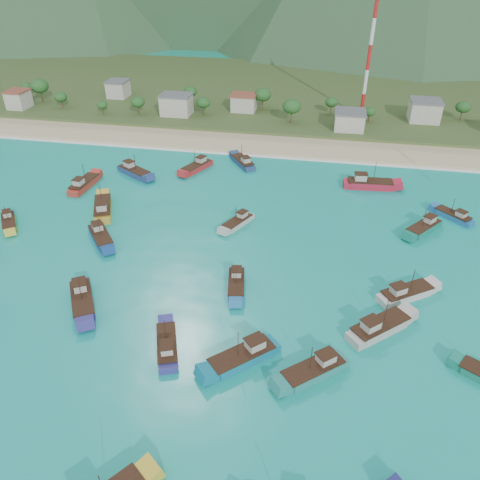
% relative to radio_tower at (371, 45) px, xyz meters
% --- Properties ---
extents(ground, '(600.00, 600.00, 0.00)m').
position_rel_radio_tower_xyz_m(ground, '(-32.01, -108.00, -25.31)').
color(ground, '#0D938E').
rests_on(ground, ground).
extents(beach, '(400.00, 18.00, 1.20)m').
position_rel_radio_tower_xyz_m(beach, '(-32.01, -29.00, -25.31)').
color(beach, beige).
rests_on(beach, ground).
extents(land, '(400.00, 110.00, 2.40)m').
position_rel_radio_tower_xyz_m(land, '(-32.01, 32.00, -25.31)').
color(land, '#385123').
rests_on(land, ground).
extents(surf_line, '(400.00, 2.50, 0.08)m').
position_rel_radio_tower_xyz_m(surf_line, '(-32.01, -38.50, -25.31)').
color(surf_line, white).
rests_on(surf_line, ground).
extents(village, '(206.16, 30.07, 6.68)m').
position_rel_radio_tower_xyz_m(village, '(-19.44, -5.63, -20.71)').
color(village, beige).
rests_on(village, ground).
extents(vegetation, '(277.39, 25.64, 9.27)m').
position_rel_radio_tower_xyz_m(vegetation, '(-35.86, -4.72, -20.00)').
color(vegetation, '#235623').
rests_on(vegetation, ground).
extents(radio_tower, '(1.20, 1.20, 47.42)m').
position_rel_radio_tower_xyz_m(radio_tower, '(0.00, 0.00, 0.00)').
color(radio_tower, red).
rests_on(radio_tower, ground).
extents(boat_0, '(8.38, 8.14, 5.33)m').
position_rel_radio_tower_xyz_m(boat_0, '(19.03, -67.26, -24.73)').
color(boat_0, '#2060A1').
rests_on(boat_0, ground).
extents(boat_1, '(8.93, 9.99, 6.13)m').
position_rel_radio_tower_xyz_m(boat_1, '(11.60, -74.23, -24.59)').
color(boat_1, '#137663').
rests_on(boat_1, ground).
extents(boat_2, '(8.56, 10.33, 6.18)m').
position_rel_radio_tower_xyz_m(boat_2, '(-33.79, -46.18, -24.58)').
color(boat_2, navy).
rests_on(boat_2, ground).
extents(boat_4, '(8.10, 12.47, 7.12)m').
position_rel_radio_tower_xyz_m(boat_4, '(-60.91, -79.42, -24.41)').
color(boat_4, gold).
rests_on(boat_4, ground).
extents(boat_6, '(4.34, 9.78, 5.58)m').
position_rel_radio_tower_xyz_m(boat_6, '(-24.80, -101.29, -24.69)').
color(boat_6, '#2970B1').
rests_on(boat_6, ground).
extents(boat_9, '(10.71, 10.28, 6.78)m').
position_rel_radio_tower_xyz_m(boat_9, '(-20.28, -118.78, -24.47)').
color(boat_9, '#0F718F').
rests_on(boat_9, ground).
extents(boat_10, '(8.98, 10.11, 6.19)m').
position_rel_radio_tower_xyz_m(boat_10, '(-56.14, -90.92, -24.58)').
color(boat_10, navy).
rests_on(boat_10, ground).
extents(boat_12, '(7.48, 8.79, 5.30)m').
position_rel_radio_tower_xyz_m(boat_12, '(-79.13, -88.73, -24.74)').
color(boat_12, yellow).
rests_on(boat_12, ground).
extents(boat_15, '(11.26, 8.75, 6.62)m').
position_rel_radio_tower_xyz_m(boat_15, '(-61.55, -58.21, -24.50)').
color(boat_15, navy).
rests_on(boat_15, ground).
extents(boat_17, '(6.43, 9.26, 5.33)m').
position_rel_radio_tower_xyz_m(boat_17, '(-28.80, -79.26, -24.73)').
color(boat_17, beige).
rests_on(boat_17, ground).
extents(boat_19, '(7.20, 10.99, 6.28)m').
position_rel_radio_tower_xyz_m(boat_19, '(-45.72, -51.76, -24.56)').
color(boat_19, '#B32629').
rests_on(boat_19, ground).
extents(boat_20, '(6.10, 10.14, 5.76)m').
position_rel_radio_tower_xyz_m(boat_20, '(-32.28, -118.67, -24.66)').
color(boat_20, navy).
rests_on(boat_20, ground).
extents(boat_21, '(4.00, 11.35, 6.59)m').
position_rel_radio_tower_xyz_m(boat_21, '(-71.34, -68.02, -24.50)').
color(boat_21, '#AF3124').
rests_on(boat_21, ground).
extents(boat_23, '(8.79, 11.50, 6.74)m').
position_rel_radio_tower_xyz_m(boat_23, '(-50.15, -111.07, -24.48)').
color(boat_23, navy).
rests_on(boat_23, ground).
extents(boat_24, '(10.59, 8.58, 6.29)m').
position_rel_radio_tower_xyz_m(boat_24, '(5.32, -98.52, -24.56)').
color(boat_24, beige).
rests_on(boat_24, ground).
extents(boat_30, '(10.85, 10.23, 6.81)m').
position_rel_radio_tower_xyz_m(boat_30, '(0.12, -108.47, -24.46)').
color(boat_30, '#B6AEA6').
rests_on(boat_30, ground).
extents(boat_31, '(12.84, 4.71, 7.43)m').
position_rel_radio_tower_xyz_m(boat_31, '(0.71, -54.48, -24.35)').
color(boat_31, '#B71E34').
rests_on(boat_31, ground).
extents(boat_32, '(10.24, 9.37, 6.35)m').
position_rel_radio_tower_xyz_m(boat_32, '(-9.67, -119.35, -24.55)').
color(boat_32, teal).
rests_on(boat_32, ground).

